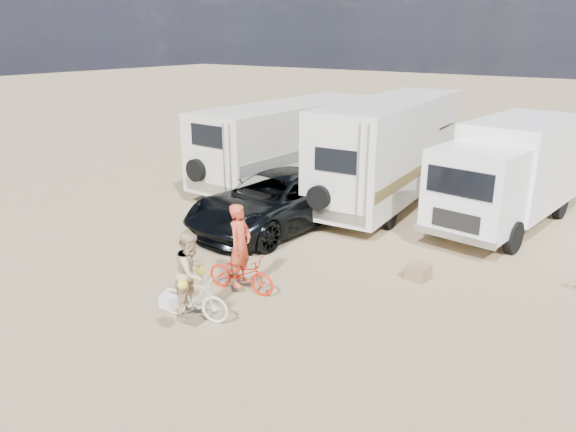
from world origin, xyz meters
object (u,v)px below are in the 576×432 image
Objects in this scene: box_truck at (508,176)px; bike_woman at (193,298)px; rv_main at (390,152)px; bike_man at (241,273)px; crate at (418,272)px; rider_woman at (192,281)px; rider_man at (240,253)px; dark_suv at (276,201)px; rv_left at (288,144)px; cooler at (225,227)px.

box_truck is 4.16× the size of bike_woman.
rv_main reaches higher than bike_man.
crate is (2.96, 2.87, -0.24)m from bike_man.
rider_woman reaches higher than crate.
bike_man is 0.88× the size of rider_man.
box_truck is 8.69m from bike_man.
rider_man is (0.36, -8.05, -0.81)m from rv_main.
rv_main is 9.62m from rider_woman.
dark_suv is at bearing 5.65° from rider_woman.
rider_woman is (0.06, -1.52, 0.42)m from bike_man.
cooler is (1.85, -5.66, -1.29)m from rv_left.
rv_main reaches higher than cooler.
crate is (2.91, 4.39, -0.28)m from bike_woman.
box_truck is 3.80× the size of rider_woman.
rv_left is 10.74m from bike_woman.
rv_left is 5.40× the size of bike_woman.
rv_left is 10.71m from rider_woman.
bike_man is (0.36, -8.05, -1.31)m from rv_main.
box_truck is (3.85, -0.17, -0.19)m from rv_main.
cooler is (-0.77, -1.41, -0.58)m from dark_suv.
dark_suv is 10.36× the size of cooler.
rv_main is 5.26× the size of bike_woman.
rv_main is 6.34m from crate.
crate is at bearing -48.09° from bike_woman.
rv_main is at bearing 122.71° from crate.
rider_woman is at bearing -103.79° from box_truck.
rider_woman is at bearing -123.48° from crate.
cooler is at bearing 37.72° from rider_man.
box_truck reaches higher than rider_woman.
rv_main is 8.16m from bike_man.
rv_main is 8.10m from rider_man.
rv_main is 17.86× the size of crate.
rv_main reaches higher than crate.
bike_woman is 0.91× the size of rider_woman.
bike_man is 3.66m from cooler.
box_truck is at bearing -33.91° from bike_man.
box_truck is (8.04, -0.24, 0.03)m from rv_left.
rider_woman is at bearing -77.24° from cooler.
box_truck reaches higher than cooler.
rv_left is 1.30× the size of box_truck.
box_truck is 10.03m from rider_woman.
crate is at bearing -6.08° from dark_suv.
bike_man is (4.56, -8.12, -1.09)m from rv_left.
bike_woman is (-3.43, -9.40, -1.08)m from box_truck.
rider_woman is (-3.43, -9.40, -0.70)m from box_truck.
bike_woman is at bearing -123.48° from crate.
bike_man is at bearing -12.41° from bike_woman.
rider_man reaches higher than crate.
box_truck is 11.45× the size of cooler.
rider_man is at bearing -57.99° from dark_suv.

